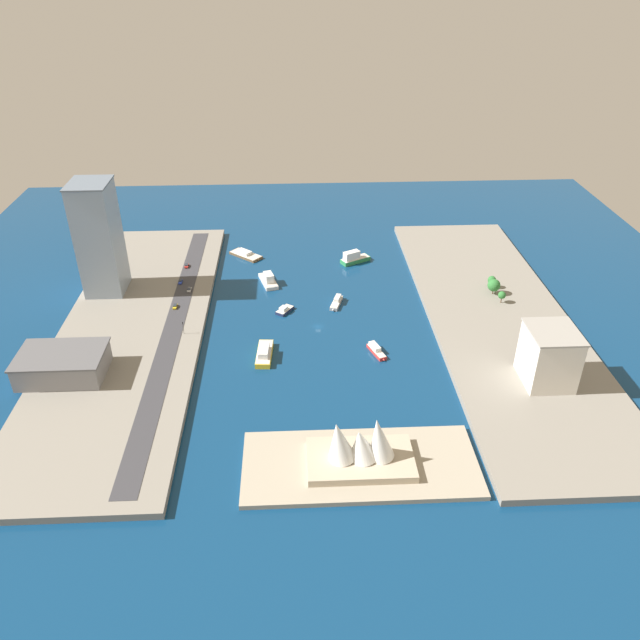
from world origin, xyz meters
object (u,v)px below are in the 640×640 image
pickup_red (187,266)px  warehouse_low_gray (63,364)px  hotel_broad_white (549,356)px  yacht_sleek_gray (337,302)px  opera_landmark (360,448)px  hatchback_blue (181,281)px  patrol_launch_navy (285,310)px  tower_tall_glass (99,238)px  tugboat_red (376,350)px  ferry_green_doubledeck (354,258)px  traffic_light_waterfront (183,326)px  ferry_yellow_fast (264,353)px  ferry_white_commuter (268,280)px  taxi_yellow_cab (175,306)px  barge_flat_brown (245,254)px  van_white (189,290)px

pickup_red → warehouse_low_gray: bearing=69.7°
hotel_broad_white → yacht_sleek_gray: bearing=-41.8°
warehouse_low_gray → opera_landmark: bearing=154.5°
hatchback_blue → opera_landmark: bearing=120.7°
patrol_launch_navy → yacht_sleek_gray: bearing=-166.8°
tower_tall_glass → yacht_sleek_gray: bearing=171.9°
tugboat_red → ferry_green_doubledeck: ferry_green_doubledeck is taller
tugboat_red → pickup_red: (100.25, -89.77, 2.50)m
patrol_launch_navy → traffic_light_waterfront: (48.68, 24.01, 6.30)m
ferry_yellow_fast → patrol_launch_navy: ferry_yellow_fast is taller
ferry_yellow_fast → ferry_green_doubledeck: 110.96m
tower_tall_glass → hotel_broad_white: (-208.37, 93.18, -17.63)m
ferry_white_commuter → tower_tall_glass: size_ratio=0.35×
tugboat_red → hotel_broad_white: bearing=157.5°
patrol_launch_navy → hatchback_blue: (57.93, -29.27, 2.93)m
ferry_yellow_fast → hotel_broad_white: (-121.61, 28.13, 13.54)m
tower_tall_glass → taxi_yellow_cab: tower_tall_glass is taller
ferry_yellow_fast → patrol_launch_navy: 42.09m
warehouse_low_gray → taxi_yellow_cab: (-39.28, -56.92, -4.75)m
warehouse_low_gray → hotel_broad_white: bearing=176.2°
ferry_white_commuter → hatchback_blue: bearing=3.7°
pickup_red → ferry_green_doubledeck: bearing=-175.3°
ferry_yellow_fast → barge_flat_brown: ferry_yellow_fast is taller
tugboat_red → opera_landmark: 75.83m
yacht_sleek_gray → traffic_light_waterfront: (76.42, 30.49, 6.07)m
hatchback_blue → traffic_light_waterfront: bearing=99.8°
hotel_broad_white → pickup_red: 207.12m
patrol_launch_navy → tugboat_red: bearing=136.7°
opera_landmark → patrol_launch_navy: bearing=-76.6°
pickup_red → traffic_light_waterfront: (-8.59, 73.28, 3.46)m
tower_tall_glass → hatchback_blue: size_ratio=12.92×
taxi_yellow_cab → hotel_broad_white: bearing=157.3°
ferry_yellow_fast → traffic_light_waterfront: traffic_light_waterfront is taller
ferry_white_commuter → hotel_broad_white: hotel_broad_white is taller
warehouse_low_gray → traffic_light_waterfront: bearing=-146.5°
pickup_red → hatchback_blue: 20.01m
yacht_sleek_gray → ferry_white_commuter: bearing=-35.1°
barge_flat_brown → tower_tall_glass: (71.90, 45.00, 32.04)m
ferry_yellow_fast → tower_tall_glass: size_ratio=0.38×
van_white → opera_landmark: 155.40m
ferry_green_doubledeck → van_white: ferry_green_doubledeck is taller
barge_flat_brown → hatchback_blue: (33.72, 39.76, 2.88)m
van_white → ferry_yellow_fast: bearing=125.1°
ferry_white_commuter → barge_flat_brown: ferry_white_commuter is taller
pickup_red → van_white: (-5.49, 29.89, 0.05)m
yacht_sleek_gray → pickup_red: bearing=-26.7°
ferry_green_doubledeck → warehouse_low_gray: 178.27m
pickup_red → van_white: bearing=100.4°
tower_tall_glass → van_white: 53.29m
pickup_red → traffic_light_waterfront: size_ratio=0.78×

